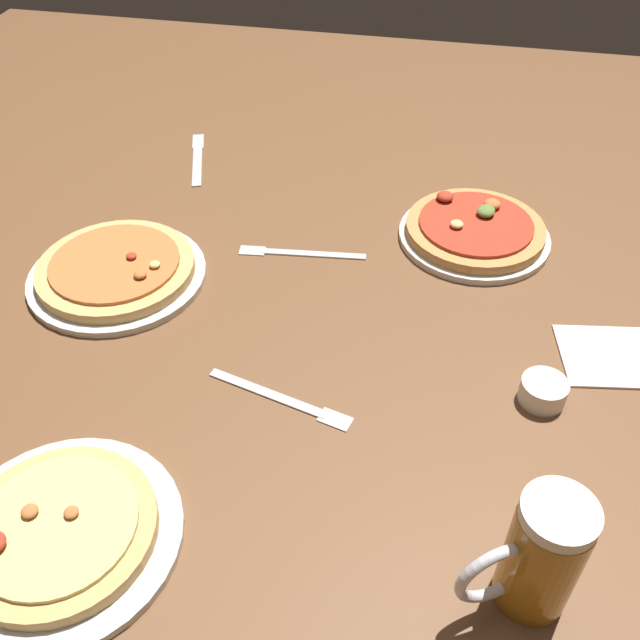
{
  "coord_description": "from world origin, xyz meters",
  "views": [
    {
      "loc": [
        0.16,
        -0.76,
        0.72
      ],
      "look_at": [
        0.0,
        0.0,
        0.02
      ],
      "focal_mm": 39.45,
      "sensor_mm": 36.0,
      "label": 1
    }
  ],
  "objects": [
    {
      "name": "pizza_plate_near",
      "position": [
        -0.22,
        -0.4,
        0.02
      ],
      "size": [
        0.27,
        0.27,
        0.05
      ],
      "color": "silver",
      "rests_on": "ground_plane"
    },
    {
      "name": "ground_plane",
      "position": [
        0.0,
        0.0,
        -0.01
      ],
      "size": [
        2.4,
        2.4,
        0.03
      ],
      "primitive_type": "cube",
      "color": "brown"
    },
    {
      "name": "knife_right",
      "position": [
        -0.35,
        0.45,
        0.0
      ],
      "size": [
        0.09,
        0.21,
        0.01
      ],
      "color": "silver",
      "rests_on": "ground_plane"
    },
    {
      "name": "pizza_plate_far",
      "position": [
        -0.35,
        0.05,
        0.02
      ],
      "size": [
        0.29,
        0.29,
        0.05
      ],
      "color": "silver",
      "rests_on": "ground_plane"
    },
    {
      "name": "beer_mug_dark",
      "position": [
        0.3,
        -0.36,
        0.08
      ],
      "size": [
        0.12,
        0.09,
        0.16
      ],
      "color": "#9E6619",
      "rests_on": "ground_plane"
    },
    {
      "name": "pizza_plate_side",
      "position": [
        0.22,
        0.28,
        0.02
      ],
      "size": [
        0.26,
        0.26,
        0.05
      ],
      "color": "silver",
      "rests_on": "ground_plane"
    },
    {
      "name": "fork_left",
      "position": [
        -0.07,
        0.18,
        0.0
      ],
      "size": [
        0.22,
        0.04,
        0.01
      ],
      "color": "silver",
      "rests_on": "ground_plane"
    },
    {
      "name": "ramekin_sauce",
      "position": [
        0.32,
        -0.08,
        0.02
      ],
      "size": [
        0.06,
        0.06,
        0.03
      ],
      "primitive_type": "cylinder",
      "color": "white",
      "rests_on": "ground_plane"
    },
    {
      "name": "napkin_folded",
      "position": [
        0.42,
        0.03,
        0.0
      ],
      "size": [
        0.16,
        0.15,
        0.01
      ],
      "primitive_type": "cube",
      "rotation": [
        0.0,
        0.0,
        0.16
      ],
      "color": "white",
      "rests_on": "ground_plane"
    },
    {
      "name": "fork_spare",
      "position": [
        -0.02,
        -0.15,
        0.0
      ],
      "size": [
        0.21,
        0.07,
        0.01
      ],
      "color": "silver",
      "rests_on": "ground_plane"
    }
  ]
}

